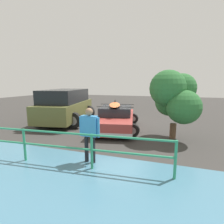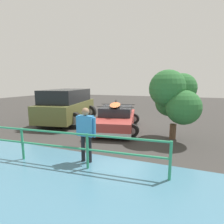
{
  "view_description": "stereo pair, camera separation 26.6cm",
  "coord_description": "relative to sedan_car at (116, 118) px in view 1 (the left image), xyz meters",
  "views": [
    {
      "loc": [
        -2.72,
        8.99,
        2.29
      ],
      "look_at": [
        -0.21,
        1.38,
        0.95
      ],
      "focal_mm": 28.0,
      "sensor_mm": 36.0,
      "label": 1
    },
    {
      "loc": [
        -2.97,
        8.91,
        2.29
      ],
      "look_at": [
        -0.21,
        1.38,
        0.95
      ],
      "focal_mm": 28.0,
      "sensor_mm": 36.0,
      "label": 2
    }
  ],
  "objects": [
    {
      "name": "bush_near_left",
      "position": [
        -2.73,
        0.79,
        1.16
      ],
      "size": [
        1.99,
        1.95,
        2.8
      ],
      "color": "brown",
      "rests_on": "ground"
    },
    {
      "name": "ground_plane",
      "position": [
        0.2,
        -0.75,
        -0.55
      ],
      "size": [
        44.0,
        44.0,
        0.02
      ],
      "primitive_type": "cube",
      "color": "#383533",
      "rests_on": "ground"
    },
    {
      "name": "suv_car",
      "position": [
        3.22,
        -0.51,
        0.44
      ],
      "size": [
        3.23,
        4.83,
        1.91
      ],
      "color": "brown",
      "rests_on": "ground"
    },
    {
      "name": "railing_fence",
      "position": [
        1.48,
        4.39,
        0.11
      ],
      "size": [
        8.48,
        0.69,
        0.97
      ],
      "color": "#2D9366",
      "rests_on": "ground"
    },
    {
      "name": "person_bystander",
      "position": [
        -0.4,
        3.88,
        0.42
      ],
      "size": [
        0.62,
        0.21,
        1.6
      ],
      "color": "black",
      "rests_on": "ground"
    },
    {
      "name": "sedan_car",
      "position": [
        0.0,
        0.0,
        0.0
      ],
      "size": [
        2.75,
        4.33,
        1.4
      ],
      "color": "#9E3833",
      "rests_on": "ground"
    }
  ]
}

